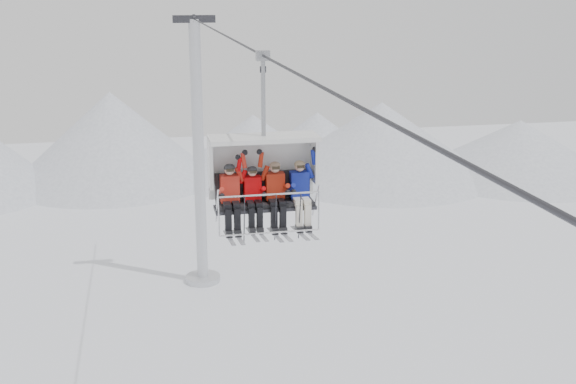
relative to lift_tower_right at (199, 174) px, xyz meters
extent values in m
cone|color=silver|center=(-5.00, 22.00, -2.28)|extent=(16.00, 16.00, 7.00)
cone|color=silver|center=(6.00, 21.00, -3.28)|extent=(14.00, 14.00, 5.00)
cone|color=silver|center=(16.00, 19.00, -2.78)|extent=(18.00, 18.00, 6.00)
cone|color=silver|center=(27.00, 17.00, -3.53)|extent=(16.00, 16.00, 4.50)
cone|color=silver|center=(12.00, 24.00, -3.53)|extent=(12.00, 12.00, 4.50)
cylinder|color=silver|center=(0.00, 0.00, 0.87)|extent=(0.56, 0.56, 13.30)
cylinder|color=silver|center=(0.00, 0.00, -5.63)|extent=(1.80, 1.80, 0.30)
cube|color=#2D2D32|center=(0.00, 0.00, 7.52)|extent=(2.00, 0.35, 0.35)
cylinder|color=#2D2D32|center=(0.00, -22.00, 7.52)|extent=(0.06, 50.00, 0.06)
cube|color=black|center=(0.00, -19.37, 4.17)|extent=(2.22, 0.55, 0.10)
cube|color=black|center=(0.00, -19.11, 4.54)|extent=(2.22, 0.10, 0.65)
cube|color=#2D2D32|center=(0.00, -19.37, 4.08)|extent=(2.33, 0.60, 0.08)
cube|color=silver|center=(0.00, -18.89, 4.95)|extent=(2.48, 0.10, 1.48)
cube|color=silver|center=(0.00, -19.29, 5.69)|extent=(2.48, 0.90, 0.10)
cylinder|color=silver|center=(0.00, -19.92, 4.54)|extent=(2.26, 0.04, 0.04)
cylinder|color=silver|center=(0.00, -19.99, 3.67)|extent=(2.26, 0.04, 0.04)
cylinder|color=gray|center=(0.00, -19.27, 6.60)|extent=(0.10, 0.10, 1.83)
cube|color=gray|center=(0.00, -19.27, 7.52)|extent=(0.30, 0.18, 0.22)
cube|color=red|center=(-0.80, -19.33, 4.56)|extent=(0.42, 0.28, 0.63)
sphere|color=tan|center=(-0.80, -19.37, 5.01)|extent=(0.23, 0.23, 0.23)
cube|color=black|center=(-0.90, -19.77, 3.97)|extent=(0.14, 0.15, 0.51)
cube|color=black|center=(-0.70, -19.77, 3.97)|extent=(0.14, 0.15, 0.51)
cube|color=#A9AAB2|center=(-0.90, -19.87, 3.57)|extent=(0.10, 1.69, 0.26)
cube|color=#A9AAB2|center=(-0.70, -19.87, 3.57)|extent=(0.10, 1.69, 0.26)
cube|color=#CD0407|center=(-0.28, -19.33, 4.54)|extent=(0.39, 0.26, 0.57)
sphere|color=tan|center=(-0.28, -19.37, 4.94)|extent=(0.21, 0.21, 0.21)
cube|color=black|center=(-0.38, -19.77, 3.99)|extent=(0.13, 0.15, 0.46)
cube|color=black|center=(-0.19, -19.77, 3.99)|extent=(0.13, 0.15, 0.46)
cube|color=#A9AAB2|center=(-0.38, -19.87, 3.62)|extent=(0.09, 1.69, 0.26)
cube|color=#A9AAB2|center=(-0.19, -19.87, 3.62)|extent=(0.09, 1.69, 0.26)
cube|color=#A8220F|center=(0.24, -19.33, 4.56)|extent=(0.42, 0.28, 0.63)
sphere|color=tan|center=(0.24, -19.37, 5.01)|extent=(0.23, 0.23, 0.23)
cube|color=black|center=(0.14, -19.77, 3.97)|extent=(0.14, 0.15, 0.51)
cube|color=black|center=(0.34, -19.77, 3.97)|extent=(0.14, 0.15, 0.51)
cube|color=#A9AAB2|center=(0.14, -19.87, 3.57)|extent=(0.10, 1.69, 0.26)
cube|color=#A9AAB2|center=(0.34, -19.87, 3.57)|extent=(0.10, 1.69, 0.26)
cube|color=navy|center=(0.82, -19.33, 4.56)|extent=(0.42, 0.28, 0.63)
sphere|color=tan|center=(0.82, -19.37, 5.01)|extent=(0.23, 0.23, 0.23)
cube|color=white|center=(0.71, -19.77, 3.97)|extent=(0.14, 0.15, 0.51)
cube|color=white|center=(0.92, -19.77, 3.97)|extent=(0.14, 0.15, 0.51)
cube|color=#A9AAB2|center=(0.71, -19.87, 3.57)|extent=(0.10, 1.69, 0.26)
cube|color=#A9AAB2|center=(0.92, -19.87, 3.57)|extent=(0.10, 1.69, 0.26)
camera|label=1|loc=(-2.68, -35.02, 8.96)|focal=45.00mm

